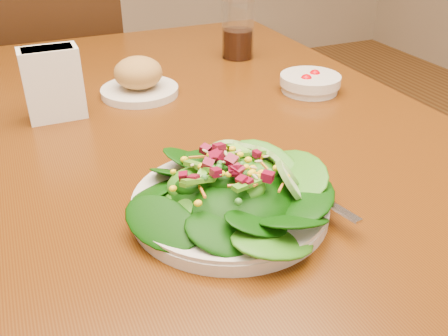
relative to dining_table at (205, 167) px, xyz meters
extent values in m
cube|color=#522C0B|center=(0.00, 0.00, 0.08)|extent=(0.90, 1.40, 0.04)
cylinder|color=black|center=(-0.39, 0.64, -0.29)|extent=(0.07, 0.07, 0.71)
cylinder|color=black|center=(0.39, 0.64, -0.29)|extent=(0.07, 0.07, 0.71)
cube|color=black|center=(-0.18, 1.01, -0.21)|extent=(0.45, 0.45, 0.04)
cylinder|color=black|center=(0.00, 1.21, -0.44)|extent=(0.04, 0.04, 0.42)
cylinder|color=black|center=(-0.37, 1.19, -0.44)|extent=(0.04, 0.04, 0.42)
cylinder|color=black|center=(0.02, 0.84, -0.44)|extent=(0.04, 0.04, 0.42)
cylinder|color=black|center=(-0.35, 0.82, -0.44)|extent=(0.04, 0.04, 0.42)
cube|color=black|center=(-0.17, 0.81, 0.04)|extent=(0.41, 0.05, 0.47)
cylinder|color=silver|center=(-0.08, -0.29, 0.11)|extent=(0.27, 0.27, 0.02)
ellipsoid|color=black|center=(-0.08, -0.29, 0.14)|extent=(0.19, 0.19, 0.04)
cube|color=silver|center=(0.04, -0.32, 0.12)|extent=(0.05, 0.18, 0.01)
cylinder|color=silver|center=(-0.08, 0.18, 0.11)|extent=(0.17, 0.17, 0.02)
ellipsoid|color=#B58445|center=(-0.08, 0.18, 0.15)|extent=(0.10, 0.10, 0.07)
cylinder|color=silver|center=(0.27, 0.05, 0.12)|extent=(0.13, 0.13, 0.04)
sphere|color=#D5000A|center=(0.29, 0.06, 0.13)|extent=(0.03, 0.03, 0.03)
sphere|color=#D5000A|center=(0.26, 0.05, 0.13)|extent=(0.03, 0.03, 0.03)
cylinder|color=silver|center=(0.23, 0.34, 0.17)|extent=(0.08, 0.08, 0.14)
cylinder|color=black|center=(0.23, 0.34, 0.14)|extent=(0.07, 0.07, 0.07)
cube|color=white|center=(-0.25, 0.13, 0.17)|extent=(0.11, 0.06, 0.14)
cube|color=white|center=(-0.25, 0.13, 0.18)|extent=(0.09, 0.05, 0.12)
camera|label=1|loc=(-0.32, -0.82, 0.50)|focal=40.00mm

